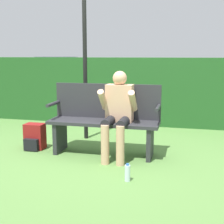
% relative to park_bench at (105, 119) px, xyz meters
% --- Properties ---
extents(ground_plane, '(40.00, 40.00, 0.00)m').
position_rel_park_bench_xyz_m(ground_plane, '(0.00, -0.07, -0.51)').
color(ground_plane, '#5B8942').
extents(hedge_back, '(12.00, 0.54, 1.37)m').
position_rel_park_bench_xyz_m(hedge_back, '(0.00, 2.14, 0.18)').
color(hedge_back, '#235623').
rests_on(hedge_back, ground).
extents(park_bench, '(1.59, 0.46, 1.01)m').
position_rel_park_bench_xyz_m(park_bench, '(0.00, 0.00, 0.00)').
color(park_bench, '#2D2D33').
rests_on(park_bench, ground).
extents(person_seated, '(0.51, 0.60, 1.21)m').
position_rel_park_bench_xyz_m(person_seated, '(0.23, -0.14, 0.17)').
color(person_seated, '#DBA884').
rests_on(person_seated, ground).
extents(backpack, '(0.29, 0.27, 0.39)m').
position_rel_park_bench_xyz_m(backpack, '(-1.10, -0.06, -0.32)').
color(backpack, maroon).
rests_on(backpack, ground).
extents(water_bottle, '(0.07, 0.07, 0.21)m').
position_rel_park_bench_xyz_m(water_bottle, '(0.52, -0.95, -0.41)').
color(water_bottle, silver).
rests_on(water_bottle, ground).
extents(signpost, '(0.44, 0.09, 2.98)m').
position_rel_park_bench_xyz_m(signpost, '(-0.53, 0.71, 1.19)').
color(signpost, black).
rests_on(signpost, ground).
extents(parked_car, '(4.33, 2.71, 1.32)m').
position_rel_park_bench_xyz_m(parked_car, '(-5.13, 10.17, 0.12)').
color(parked_car, silver).
rests_on(parked_car, ground).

